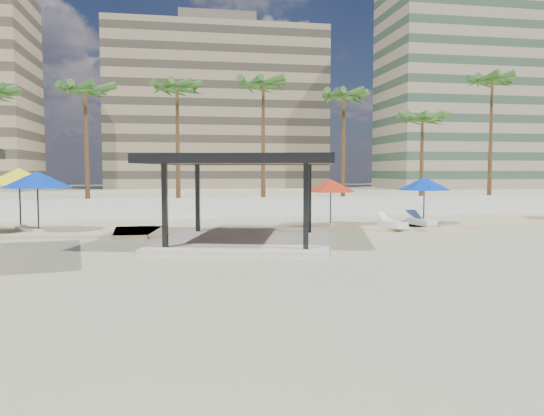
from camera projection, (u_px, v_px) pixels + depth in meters
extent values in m
plane|color=#C4B782|center=(262.00, 252.00, 19.43)|extent=(200.00, 200.00, 0.00)
cube|color=#C6B284|center=(280.00, 229.00, 26.65)|extent=(16.24, 5.11, 0.24)
cube|color=#C6B284|center=(513.00, 222.00, 30.56)|extent=(16.49, 7.75, 0.24)
cube|color=silver|center=(224.00, 207.00, 35.10)|extent=(56.00, 0.30, 1.20)
cube|color=#847259|center=(216.00, 110.00, 95.76)|extent=(38.00, 16.00, 28.00)
cube|color=#595147|center=(216.00, 24.00, 94.70)|extent=(13.30, 9.60, 2.40)
cube|color=gray|center=(477.00, 90.00, 91.43)|extent=(32.00, 15.00, 34.00)
cube|color=beige|center=(245.00, 241.00, 21.59)|extent=(8.30, 8.30, 0.20)
cube|color=black|center=(165.00, 205.00, 19.18)|extent=(0.23, 0.23, 3.07)
cube|color=black|center=(198.00, 198.00, 24.26)|extent=(0.23, 0.23, 3.07)
cube|color=black|center=(306.00, 206.00, 18.70)|extent=(0.23, 0.23, 3.07)
cube|color=black|center=(309.00, 199.00, 23.78)|extent=(0.23, 0.23, 3.07)
cube|color=brown|center=(245.00, 160.00, 21.36)|extent=(8.55, 8.55, 0.29)
cube|color=black|center=(230.00, 158.00, 17.91)|extent=(6.83, 2.00, 0.35)
cube|color=black|center=(255.00, 162.00, 24.82)|extent=(6.83, 2.00, 0.35)
cube|color=black|center=(161.00, 160.00, 21.69)|extent=(2.00, 6.83, 0.35)
cube|color=black|center=(331.00, 160.00, 21.04)|extent=(2.00, 6.83, 0.35)
cylinder|color=beige|center=(21.00, 227.00, 25.88)|extent=(0.57, 0.57, 0.14)
cylinder|color=#262628|center=(20.00, 200.00, 25.79)|extent=(0.08, 0.08, 2.74)
cone|color=#FFF613|center=(19.00, 176.00, 25.71)|extent=(3.38, 3.38, 0.80)
cylinder|color=beige|center=(330.00, 225.00, 27.11)|extent=(0.46, 0.46, 0.11)
cylinder|color=#262628|center=(331.00, 204.00, 27.04)|extent=(0.06, 0.06, 2.21)
cone|color=#AC2811|center=(331.00, 186.00, 26.97)|extent=(2.85, 2.85, 0.64)
cylinder|color=beige|center=(423.00, 224.00, 27.54)|extent=(0.48, 0.48, 0.12)
cylinder|color=#262628|center=(424.00, 203.00, 27.46)|extent=(0.07, 0.07, 2.31)
cone|color=#0530B8|center=(424.00, 183.00, 27.39)|extent=(3.19, 3.19, 0.67)
cylinder|color=beige|center=(39.00, 231.00, 24.28)|extent=(0.54, 0.54, 0.13)
cylinder|color=#262628|center=(38.00, 204.00, 24.19)|extent=(0.08, 0.08, 2.59)
cone|color=#0530B8|center=(37.00, 179.00, 24.12)|extent=(4.12, 4.12, 0.76)
cube|color=white|center=(393.00, 225.00, 26.41)|extent=(0.96, 1.88, 0.25)
cube|color=white|center=(393.00, 221.00, 26.40)|extent=(0.96, 1.88, 0.05)
cube|color=white|center=(385.00, 216.00, 27.03)|extent=(0.70, 0.72, 0.45)
cube|color=white|center=(422.00, 222.00, 27.45)|extent=(0.94, 1.90, 0.25)
cube|color=white|center=(422.00, 219.00, 27.44)|extent=(0.94, 1.90, 0.05)
cube|color=white|center=(414.00, 214.00, 28.09)|extent=(0.70, 0.72, 0.46)
cone|color=brown|center=(87.00, 151.00, 35.34)|extent=(0.36, 0.36, 8.56)
ellipsoid|color=#305D20|center=(85.00, 90.00, 35.05)|extent=(3.00, 3.00, 1.80)
cone|color=brown|center=(178.00, 150.00, 37.15)|extent=(0.36, 0.36, 8.95)
ellipsoid|color=#305D20|center=(177.00, 89.00, 36.86)|extent=(3.00, 3.00, 1.80)
cone|color=brown|center=(263.00, 148.00, 37.70)|extent=(0.36, 0.36, 9.28)
ellipsoid|color=#305D20|center=(263.00, 85.00, 37.39)|extent=(3.00, 3.00, 1.80)
cone|color=brown|center=(343.00, 153.00, 38.96)|extent=(0.36, 0.36, 8.61)
ellipsoid|color=#305D20|center=(344.00, 97.00, 38.68)|extent=(3.00, 3.00, 1.80)
cone|color=brown|center=(422.00, 163.00, 39.67)|extent=(0.36, 0.36, 7.08)
ellipsoid|color=#305D20|center=(423.00, 119.00, 39.44)|extent=(3.00, 3.00, 1.80)
cone|color=brown|center=(491.00, 144.00, 41.20)|extent=(0.36, 0.36, 10.15)
ellipsoid|color=#305D20|center=(492.00, 81.00, 40.86)|extent=(3.00, 3.00, 1.80)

